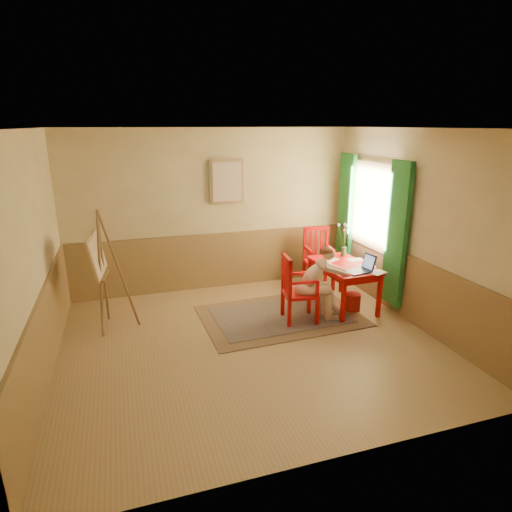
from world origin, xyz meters
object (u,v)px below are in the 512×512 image
object	(u,v)px
table	(343,269)
figure	(317,280)
chair_left	(297,289)
laptop	(362,268)
chair_back	(318,258)
easel	(100,260)

from	to	relation	value
table	figure	bearing A→B (deg)	-151.70
table	chair_left	size ratio (longest dim) A/B	1.19
figure	laptop	world-z (taller)	figure
chair_back	chair_left	bearing A→B (deg)	-127.06
figure	easel	xyz separation A→B (m)	(-3.02, 0.68, 0.40)
table	chair_left	distance (m)	0.98
table	chair_left	world-z (taller)	chair_left
table	chair_back	distance (m)	0.98
chair_back	figure	world-z (taller)	figure
chair_left	chair_back	world-z (taller)	chair_back
laptop	figure	bearing A→B (deg)	174.64
chair_left	easel	xyz separation A→B (m)	(-2.71, 0.64, 0.52)
table	chair_back	xyz separation A→B (m)	(0.03, 0.97, -0.09)
chair_back	laptop	world-z (taller)	chair_back
chair_back	laptop	size ratio (longest dim) A/B	2.38
table	chair_left	bearing A→B (deg)	-162.78
chair_left	chair_back	size ratio (longest dim) A/B	0.95
figure	laptop	size ratio (longest dim) A/B	2.54
table	laptop	xyz separation A→B (m)	(0.08, -0.40, 0.14)
laptop	easel	world-z (taller)	easel
table	laptop	bearing A→B (deg)	-78.83
chair_left	laptop	distance (m)	1.04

